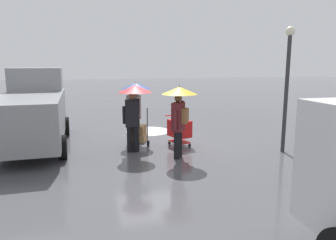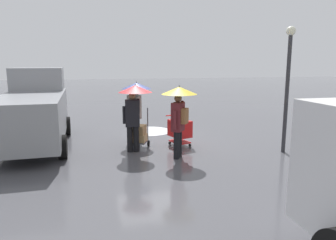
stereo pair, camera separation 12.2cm
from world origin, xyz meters
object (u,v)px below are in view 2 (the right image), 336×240
pedestrian_black_side (134,102)px  shopping_cart_vendor (180,129)px  street_lamp (288,77)px  pedestrian_pink_side (135,98)px  pedestrian_white_side (179,105)px  cargo_van_parked_right (34,111)px  hand_dolly_boxes (139,134)px

pedestrian_black_side → shopping_cart_vendor: bearing=-166.3°
pedestrian_black_side → street_lamp: street_lamp is taller
pedestrian_black_side → pedestrian_pink_side: bearing=-99.2°
shopping_cart_vendor → pedestrian_white_side: 1.69m
pedestrian_black_side → street_lamp: size_ratio=0.56×
pedestrian_pink_side → street_lamp: (-4.35, 2.47, 0.80)m
cargo_van_parked_right → hand_dolly_boxes: bearing=160.9°
cargo_van_parked_right → hand_dolly_boxes: cargo_van_parked_right is taller
pedestrian_pink_side → pedestrian_white_side: (-0.97, 2.26, 0.00)m
shopping_cart_vendor → pedestrian_white_side: size_ratio=0.49×
hand_dolly_boxes → street_lamp: bearing=160.7°
pedestrian_black_side → hand_dolly_boxes: bearing=-117.1°
cargo_van_parked_right → shopping_cart_vendor: size_ratio=5.18×
hand_dolly_boxes → pedestrian_white_side: 1.98m
cargo_van_parked_right → street_lamp: (-7.77, 2.71, 1.19)m
hand_dolly_boxes → street_lamp: (-4.36, 1.53, 1.89)m
pedestrian_black_side → cargo_van_parked_right: bearing=-26.2°
pedestrian_pink_side → pedestrian_black_side: size_ratio=1.00×
cargo_van_parked_right → pedestrian_pink_side: cargo_van_parked_right is taller
hand_dolly_boxes → pedestrian_pink_side: 1.44m
cargo_van_parked_right → shopping_cart_vendor: bearing=166.0°
hand_dolly_boxes → pedestrian_pink_side: bearing=-90.9°
pedestrian_pink_side → pedestrian_white_side: size_ratio=1.00×
street_lamp → hand_dolly_boxes: bearing=-19.3°
pedestrian_white_side → shopping_cart_vendor: bearing=-106.8°
cargo_van_parked_right → street_lamp: bearing=160.8°
pedestrian_white_side → pedestrian_black_side: bearing=-37.9°
pedestrian_pink_side → hand_dolly_boxes: bearing=89.1°
pedestrian_white_side → street_lamp: bearing=176.5°
pedestrian_white_side → street_lamp: 3.48m
pedestrian_pink_side → pedestrian_black_side: 1.35m
pedestrian_pink_side → pedestrian_white_side: 2.46m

